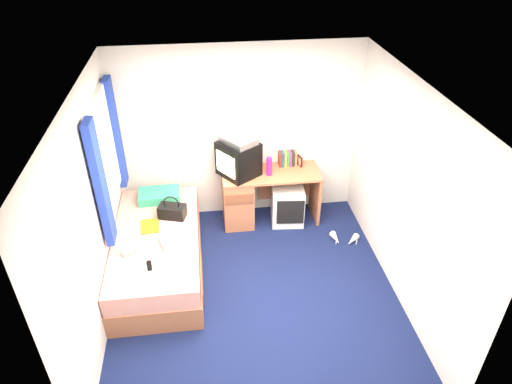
{
  "coord_description": "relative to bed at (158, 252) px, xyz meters",
  "views": [
    {
      "loc": [
        -0.47,
        -3.73,
        3.83
      ],
      "look_at": [
        0.1,
        0.7,
        0.93
      ],
      "focal_mm": 32.0,
      "sensor_mm": 36.0,
      "label": 1
    }
  ],
  "objects": [
    {
      "name": "ground",
      "position": [
        1.1,
        -0.55,
        -0.27
      ],
      "size": [
        3.4,
        3.4,
        0.0
      ],
      "primitive_type": "plane",
      "color": "#0C1438",
      "rests_on": "ground"
    },
    {
      "name": "desk",
      "position": [
        1.21,
        0.89,
        0.14
      ],
      "size": [
        1.3,
        0.55,
        0.75
      ],
      "color": "#B16D49",
      "rests_on": "ground"
    },
    {
      "name": "window_assembly",
      "position": [
        -0.45,
        0.35,
        1.15
      ],
      "size": [
        0.11,
        1.42,
        1.4
      ],
      "color": "silver",
      "rests_on": "room_shell"
    },
    {
      "name": "towel",
      "position": [
        0.21,
        -0.18,
        0.32
      ],
      "size": [
        0.33,
        0.3,
        0.09
      ],
      "primitive_type": "cube",
      "rotation": [
        0.0,
        0.0,
        0.35
      ],
      "color": "white",
      "rests_on": "bed"
    },
    {
      "name": "pillow",
      "position": [
        0.01,
        0.74,
        0.33
      ],
      "size": [
        0.53,
        0.35,
        0.11
      ],
      "primitive_type": "cube",
      "rotation": [
        0.0,
        0.0,
        0.04
      ],
      "color": "teal",
      "rests_on": "bed"
    },
    {
      "name": "vcr",
      "position": [
        1.06,
        0.89,
        0.98
      ],
      "size": [
        0.51,
        0.53,
        0.08
      ],
      "primitive_type": "cube",
      "rotation": [
        0.0,
        0.0,
        -0.94
      ],
      "color": "#A8A8AA",
      "rests_on": "crt_tv"
    },
    {
      "name": "water_bottle",
      "position": [
        -0.25,
        -0.29,
        0.31
      ],
      "size": [
        0.2,
        0.19,
        0.07
      ],
      "primitive_type": "cylinder",
      "rotation": [
        0.0,
        1.57,
        0.74
      ],
      "color": "silver",
      "rests_on": "bed"
    },
    {
      "name": "white_heels",
      "position": [
        2.38,
        0.23,
        -0.23
      ],
      "size": [
        0.38,
        0.28,
        0.09
      ],
      "color": "white",
      "rests_on": "ground"
    },
    {
      "name": "colour_swatch_fan",
      "position": [
        -0.04,
        -0.6,
        0.28
      ],
      "size": [
        0.19,
        0.2,
        0.01
      ],
      "primitive_type": "cube",
      "rotation": [
        0.0,
        0.0,
        -0.83
      ],
      "color": "#FE9F38",
      "rests_on": "bed"
    },
    {
      "name": "aerosol_can",
      "position": [
        1.34,
        0.97,
        0.57
      ],
      "size": [
        0.05,
        0.05,
        0.17
      ],
      "primitive_type": "cylinder",
      "rotation": [
        0.0,
        0.0,
        0.06
      ],
      "color": "silver",
      "rests_on": "desk"
    },
    {
      "name": "picture_frame",
      "position": [
        1.91,
        1.01,
        0.55
      ],
      "size": [
        0.05,
        0.12,
        0.14
      ],
      "primitive_type": "cube",
      "rotation": [
        0.0,
        0.0,
        0.27
      ],
      "color": "black",
      "rests_on": "desk"
    },
    {
      "name": "handbag",
      "position": [
        0.19,
        0.33,
        0.36
      ],
      "size": [
        0.36,
        0.26,
        0.3
      ],
      "rotation": [
        0.0,
        0.0,
        -0.29
      ],
      "color": "black",
      "rests_on": "bed"
    },
    {
      "name": "storage_cube",
      "position": [
        1.71,
        0.8,
        0.0
      ],
      "size": [
        0.47,
        0.47,
        0.54
      ],
      "primitive_type": "cube",
      "rotation": [
        0.0,
        0.0,
        -0.09
      ],
      "color": "silver",
      "rests_on": "ground"
    },
    {
      "name": "book_row",
      "position": [
        1.74,
        1.05,
        0.58
      ],
      "size": [
        0.24,
        0.13,
        0.2
      ],
      "color": "maroon",
      "rests_on": "desk"
    },
    {
      "name": "magazine",
      "position": [
        -0.07,
        0.15,
        0.28
      ],
      "size": [
        0.23,
        0.3,
        0.01
      ],
      "primitive_type": "cube",
      "rotation": [
        0.0,
        0.0,
        0.08
      ],
      "color": "#BACA16",
      "rests_on": "bed"
    },
    {
      "name": "room_shell",
      "position": [
        1.1,
        -0.55,
        1.18
      ],
      "size": [
        3.4,
        3.4,
        3.4
      ],
      "color": "white",
      "rests_on": "ground"
    },
    {
      "name": "remote_control",
      "position": [
        -0.03,
        -0.55,
        0.28
      ],
      "size": [
        0.08,
        0.17,
        0.02
      ],
      "primitive_type": "cube",
      "rotation": [
        0.0,
        0.0,
        0.16
      ],
      "color": "black",
      "rests_on": "bed"
    },
    {
      "name": "bed",
      "position": [
        0.0,
        0.0,
        0.0
      ],
      "size": [
        1.01,
        2.0,
        0.54
      ],
      "color": "#B16D49",
      "rests_on": "ground"
    },
    {
      "name": "pink_water_bottle",
      "position": [
        1.45,
        0.82,
        0.6
      ],
      "size": [
        0.09,
        0.09,
        0.24
      ],
      "primitive_type": "cylinder",
      "rotation": [
        0.0,
        0.0,
        0.17
      ],
      "color": "#BF1A70",
      "rests_on": "desk"
    },
    {
      "name": "crt_tv",
      "position": [
        1.06,
        0.89,
        0.71
      ],
      "size": [
        0.61,
        0.62,
        0.46
      ],
      "rotation": [
        0.0,
        0.0,
        -0.95
      ],
      "color": "black",
      "rests_on": "desk"
    }
  ]
}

